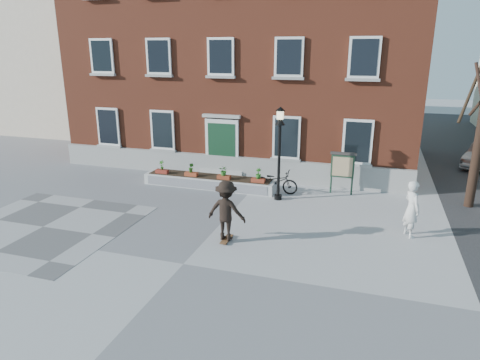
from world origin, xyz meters
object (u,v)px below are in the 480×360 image
(notice_board, at_px, (343,166))
(bicycle, at_px, (276,181))
(bystander, at_px, (412,209))
(skateboarder, at_px, (226,211))
(lamp_post, at_px, (280,141))

(notice_board, bearing_deg, bicycle, -165.41)
(bystander, bearing_deg, bicycle, 31.55)
(notice_board, height_order, skateboarder, skateboarder)
(bystander, xyz_separation_m, skateboarder, (-5.82, -2.27, 0.09))
(bicycle, distance_m, lamp_post, 2.21)
(bicycle, height_order, bystander, bystander)
(bicycle, height_order, lamp_post, lamp_post)
(bystander, bearing_deg, notice_board, 5.78)
(lamp_post, bearing_deg, bystander, -24.09)
(bicycle, distance_m, notice_board, 2.98)
(bicycle, distance_m, skateboarder, 5.45)
(notice_board, distance_m, skateboarder, 6.92)
(bicycle, xyz_separation_m, lamp_post, (0.31, -0.86, 2.02))
(bystander, height_order, skateboarder, skateboarder)
(bicycle, relative_size, notice_board, 1.06)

